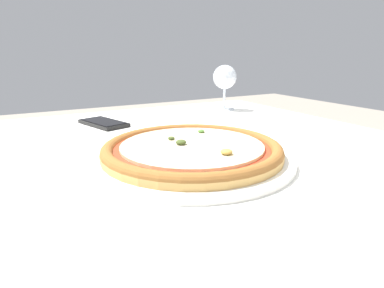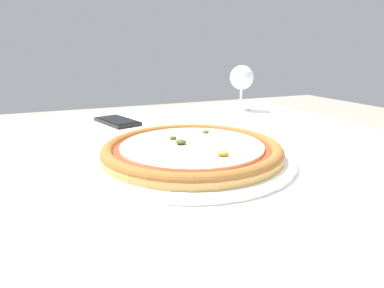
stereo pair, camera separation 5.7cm
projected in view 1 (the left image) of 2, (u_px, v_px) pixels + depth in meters
The scene contains 4 objects.
dining_table at pixel (113, 217), 0.54m from camera, with size 1.33×1.10×0.73m.
pizza_plate at pixel (192, 151), 0.57m from camera, with size 0.36×0.36×0.04m.
wine_glass_far_left at pixel (225, 79), 1.04m from camera, with size 0.08×0.08×0.15m.
cell_phone at pixel (104, 123), 0.85m from camera, with size 0.11×0.16×0.01m.
Camera 1 is at (-0.11, -0.49, 0.92)m, focal length 30.00 mm.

